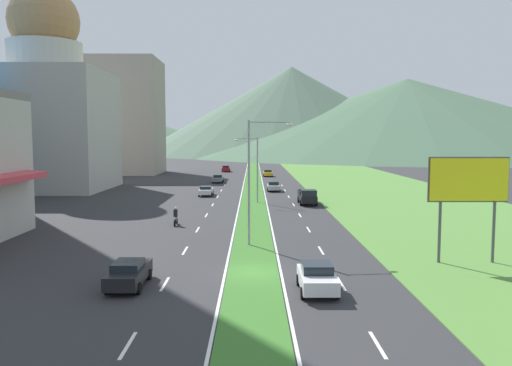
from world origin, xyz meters
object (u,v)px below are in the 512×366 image
at_px(car_2, 273,186).
at_px(pickup_truck_0, 308,197).
at_px(street_lamp_mid, 255,165).
at_px(billboard_roadside, 469,184).
at_px(car_1, 129,273).
at_px(car_0, 206,191).
at_px(car_3, 317,278).
at_px(motorcycle_rider, 176,218).
at_px(car_6, 218,178).
at_px(car_4, 226,168).
at_px(car_5, 268,173).
at_px(street_lamp_near, 254,173).

xyz_separation_m(car_2, pickup_truck_0, (3.67, -16.35, 0.22)).
height_order(street_lamp_mid, billboard_roadside, street_lamp_mid).
xyz_separation_m(billboard_roadside, car_1, (-21.37, -5.30, -4.58)).
xyz_separation_m(car_0, car_1, (-0.17, -45.89, 0.05)).
relative_size(car_2, car_3, 1.04).
relative_size(car_2, motorcycle_rider, 2.13).
bearing_deg(car_1, car_6, -0.36).
height_order(car_2, car_4, car_4).
bearing_deg(car_1, car_2, -11.11).
bearing_deg(motorcycle_rider, car_5, -9.69).
bearing_deg(street_lamp_near, street_lamp_mid, 89.73).
bearing_deg(street_lamp_near, billboard_roadside, -22.57).
bearing_deg(car_4, car_1, 179.84).
distance_m(car_3, car_6, 69.45).
bearing_deg(street_lamp_near, car_4, 94.47).
xyz_separation_m(street_lamp_mid, car_5, (2.99, 45.36, -4.18)).
distance_m(car_0, motorcycle_rider, 25.40).
bearing_deg(car_0, street_lamp_mid, -139.38).
xyz_separation_m(street_lamp_near, car_4, (-6.84, 87.48, -4.88)).
relative_size(street_lamp_near, billboard_roadside, 1.36).
distance_m(car_0, car_5, 38.45).
height_order(billboard_roadside, car_6, billboard_roadside).
distance_m(car_0, car_4, 52.81).
height_order(car_0, motorcycle_rider, motorcycle_rider).
relative_size(car_4, car_6, 0.99).
bearing_deg(motorcycle_rider, car_3, -152.94).
bearing_deg(car_3, car_0, -167.51).
bearing_deg(car_4, car_5, -147.61).
bearing_deg(street_lamp_near, car_1, -122.40).
bearing_deg(car_5, car_4, -147.61).
xyz_separation_m(car_0, car_2, (10.09, 6.34, 0.03)).
height_order(car_0, car_6, car_6).
distance_m(car_4, car_5, 18.59).
bearing_deg(car_2, car_6, -147.54).
height_order(street_lamp_near, billboard_roadside, street_lamp_near).
bearing_deg(car_0, pickup_truck_0, -126.04).
bearing_deg(pickup_truck_0, car_6, -157.00).
bearing_deg(billboard_roadside, car_2, 103.32).
bearing_deg(car_3, pickup_truck_0, 174.79).
xyz_separation_m(car_1, car_3, (10.56, -1.02, 0.01)).
relative_size(street_lamp_mid, motorcycle_rider, 4.23).
bearing_deg(billboard_roadside, car_0, 117.58).
distance_m(billboard_roadside, car_6, 65.97).
bearing_deg(car_1, car_5, -7.03).
relative_size(car_5, pickup_truck_0, 0.75).
bearing_deg(car_0, car_6, -0.67).
bearing_deg(pickup_truck_0, street_lamp_mid, -104.74).
bearing_deg(car_4, street_lamp_near, -175.53).
bearing_deg(car_6, car_2, -147.54).
relative_size(street_lamp_mid, car_2, 1.99).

